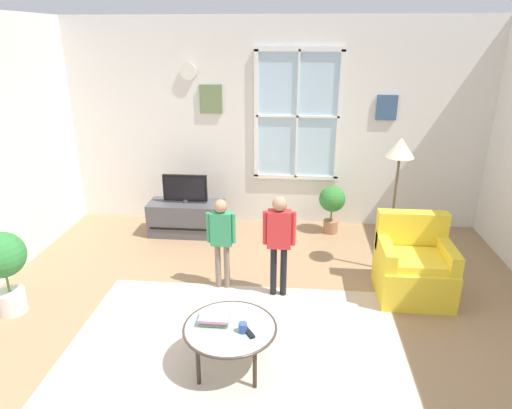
% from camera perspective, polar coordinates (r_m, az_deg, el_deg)
% --- Properties ---
extents(ground_plane, '(6.59, 6.26, 0.02)m').
position_cam_1_polar(ground_plane, '(4.48, 0.00, -16.31)').
color(ground_plane, '#9E7A56').
extents(back_wall, '(5.99, 0.17, 2.95)m').
position_cam_1_polar(back_wall, '(6.56, 2.40, 10.15)').
color(back_wall, silver).
rests_on(back_wall, ground_plane).
extents(area_rug, '(3.07, 2.30, 0.01)m').
position_cam_1_polar(area_rug, '(4.26, -2.82, -18.30)').
color(area_rug, '#C6B29E').
rests_on(area_rug, ground_plane).
extents(tv_stand, '(1.06, 0.46, 0.48)m').
position_cam_1_polar(tv_stand, '(6.47, -8.79, -1.73)').
color(tv_stand, '#4C4C51').
rests_on(tv_stand, ground_plane).
extents(television, '(0.62, 0.08, 0.41)m').
position_cam_1_polar(television, '(6.31, -9.02, 2.06)').
color(television, '#4C4C4C').
rests_on(television, tv_stand).
extents(armchair, '(0.76, 0.74, 0.87)m').
position_cam_1_polar(armchair, '(5.21, 19.39, -7.51)').
color(armchair, yellow).
rests_on(armchair, ground_plane).
extents(coffee_table, '(0.80, 0.80, 0.41)m').
position_cam_1_polar(coffee_table, '(3.90, -3.33, -15.55)').
color(coffee_table, '#99B2B7').
rests_on(coffee_table, ground_plane).
extents(book_stack, '(0.26, 0.19, 0.07)m').
position_cam_1_polar(book_stack, '(3.92, -5.25, -14.26)').
color(book_stack, '#81C875').
rests_on(book_stack, coffee_table).
extents(cup, '(0.07, 0.07, 0.08)m').
position_cam_1_polar(cup, '(3.80, -1.69, -15.39)').
color(cup, '#334C8C').
rests_on(cup, coffee_table).
extents(remote_near_books, '(0.11, 0.14, 0.02)m').
position_cam_1_polar(remote_near_books, '(3.80, -0.89, -16.01)').
color(remote_near_books, black).
rests_on(remote_near_books, coffee_table).
extents(person_green_shirt, '(0.32, 0.14, 1.06)m').
position_cam_1_polar(person_green_shirt, '(4.90, -4.42, -3.74)').
color(person_green_shirt, '#726656').
rests_on(person_green_shirt, ground_plane).
extents(person_red_shirt, '(0.35, 0.16, 1.15)m').
position_cam_1_polar(person_red_shirt, '(4.72, 2.97, -3.89)').
color(person_red_shirt, black).
rests_on(person_red_shirt, ground_plane).
extents(potted_plant_by_window, '(0.37, 0.37, 0.70)m').
position_cam_1_polar(potted_plant_by_window, '(6.45, 9.64, 0.24)').
color(potted_plant_by_window, '#9E6B4C').
rests_on(potted_plant_by_window, ground_plane).
extents(potted_plant_corner, '(0.46, 0.46, 0.88)m').
position_cam_1_polar(potted_plant_corner, '(5.15, -29.49, -6.44)').
color(potted_plant_corner, silver).
rests_on(potted_plant_corner, ground_plane).
extents(floor_lamp, '(0.32, 0.32, 1.64)m').
position_cam_1_polar(floor_lamp, '(5.27, 17.73, 5.25)').
color(floor_lamp, black).
rests_on(floor_lamp, ground_plane).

